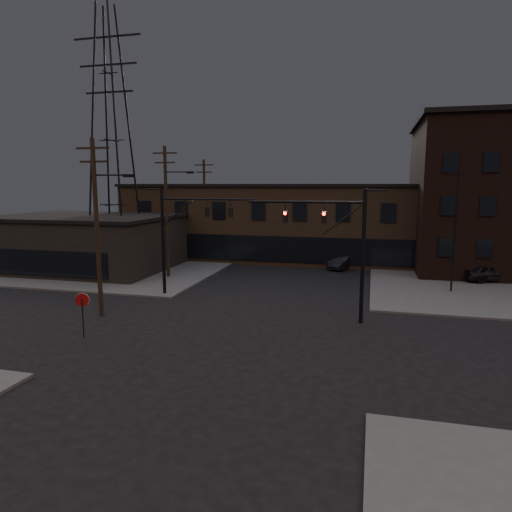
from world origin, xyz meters
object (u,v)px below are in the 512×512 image
at_px(stop_sign, 82,305).
at_px(parked_car_lot_b, 467,266).
at_px(parked_car_lot_a, 490,273).
at_px(traffic_signal_far, 179,229).
at_px(car_crossing, 343,262).
at_px(traffic_signal_near, 344,241).

bearing_deg(stop_sign, parked_car_lot_b, 45.62).
distance_m(parked_car_lot_a, parked_car_lot_b, 3.70).
relative_size(traffic_signal_far, stop_sign, 3.23).
bearing_deg(car_crossing, stop_sign, -94.51).
bearing_deg(traffic_signal_near, traffic_signal_far, 163.83).
distance_m(traffic_signal_near, traffic_signal_far, 12.57).
height_order(stop_sign, car_crossing, stop_sign).
bearing_deg(traffic_signal_near, parked_car_lot_b, 59.86).
relative_size(traffic_signal_near, traffic_signal_far, 1.00).
bearing_deg(parked_car_lot_b, parked_car_lot_a, -136.83).
bearing_deg(parked_car_lot_a, parked_car_lot_b, -2.15).
relative_size(parked_car_lot_a, parked_car_lot_b, 1.00).
height_order(traffic_signal_far, parked_car_lot_a, traffic_signal_far).
relative_size(traffic_signal_near, car_crossing, 1.87).
relative_size(traffic_signal_near, parked_car_lot_a, 1.82).
bearing_deg(parked_car_lot_a, stop_sign, 110.32).
distance_m(stop_sign, car_crossing, 27.32).
height_order(traffic_signal_far, parked_car_lot_b, traffic_signal_far).
distance_m(traffic_signal_near, stop_sign, 15.17).
relative_size(parked_car_lot_b, car_crossing, 1.03).
bearing_deg(traffic_signal_far, stop_sign, -97.32).
relative_size(stop_sign, car_crossing, 0.58).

